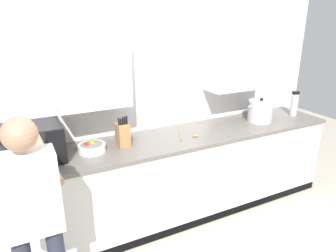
# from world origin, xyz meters

# --- Properties ---
(ground_plane) EXTENTS (9.30, 9.30, 0.00)m
(ground_plane) POSITION_xyz_m (0.00, 0.00, 0.00)
(ground_plane) COLOR #B7AD99
(back_wall_tiled) EXTENTS (4.10, 0.44, 2.53)m
(back_wall_tiled) POSITION_xyz_m (-0.00, 1.02, 1.37)
(back_wall_tiled) COLOR white
(back_wall_tiled) RESTS_ON ground_plane
(counter_unit) EXTENTS (3.68, 0.69, 0.94)m
(counter_unit) POSITION_xyz_m (0.00, 0.69, 0.47)
(counter_unit) COLOR white
(counter_unit) RESTS_ON ground_plane
(microwave_oven) EXTENTS (0.53, 0.74, 0.32)m
(microwave_oven) POSITION_xyz_m (-1.43, 0.73, 1.10)
(microwave_oven) COLOR black
(microwave_oven) RESTS_ON counter_unit
(knife_block) EXTENTS (0.11, 0.15, 0.30)m
(knife_block) POSITION_xyz_m (-0.60, 0.71, 1.05)
(knife_block) COLOR #A37547
(knife_block) RESTS_ON counter_unit
(fruit_bowl) EXTENTS (0.25, 0.25, 0.10)m
(fruit_bowl) POSITION_xyz_m (-0.90, 0.71, 0.98)
(fruit_bowl) COLOR white
(fruit_bowl) RESTS_ON counter_unit
(stock_pot) EXTENTS (0.38, 0.29, 0.28)m
(stock_pot) POSITION_xyz_m (1.09, 0.67, 1.06)
(stock_pot) COLOR #B7BABF
(stock_pot) RESTS_ON counter_unit
(thermos_flask) EXTENTS (0.09, 0.09, 0.31)m
(thermos_flask) POSITION_xyz_m (1.63, 0.66, 1.09)
(thermos_flask) COLOR #B7BABF
(thermos_flask) RESTS_ON counter_unit
(wooden_spoon) EXTENTS (0.24, 0.23, 0.02)m
(wooden_spoon) POSITION_xyz_m (0.07, 0.63, 0.95)
(wooden_spoon) COLOR #A37547
(wooden_spoon) RESTS_ON counter_unit
(person_figure) EXTENTS (0.44, 0.66, 1.60)m
(person_figure) POSITION_xyz_m (-1.48, -0.14, 0.96)
(person_figure) COLOR #282D3D
(person_figure) RESTS_ON ground_plane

